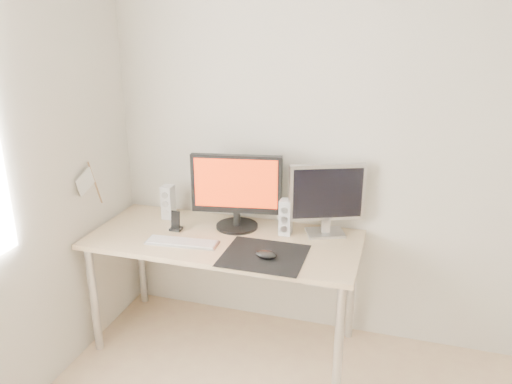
{
  "coord_description": "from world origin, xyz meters",
  "views": [
    {
      "loc": [
        0.03,
        -1.15,
        1.96
      ],
      "look_at": [
        -0.75,
        1.45,
        1.01
      ],
      "focal_mm": 35.0,
      "sensor_mm": 36.0,
      "label": 1
    }
  ],
  "objects_px": {
    "speaker_right": "(286,217)",
    "main_monitor": "(236,189)",
    "second_monitor": "(327,196)",
    "phone_dock": "(176,224)",
    "desk": "(224,249)",
    "keyboard": "(182,242)",
    "mouse": "(266,254)",
    "speaker_left": "(168,202)"
  },
  "relations": [
    {
      "from": "speaker_right",
      "to": "main_monitor",
      "type": "bearing_deg",
      "value": 178.85
    },
    {
      "from": "second_monitor",
      "to": "phone_dock",
      "type": "height_order",
      "value": "second_monitor"
    },
    {
      "from": "desk",
      "to": "speaker_right",
      "type": "height_order",
      "value": "speaker_right"
    },
    {
      "from": "desk",
      "to": "keyboard",
      "type": "distance_m",
      "value": 0.27
    },
    {
      "from": "main_monitor",
      "to": "keyboard",
      "type": "xyz_separation_m",
      "value": [
        -0.23,
        -0.31,
        -0.25
      ]
    },
    {
      "from": "mouse",
      "to": "second_monitor",
      "type": "distance_m",
      "value": 0.53
    },
    {
      "from": "second_monitor",
      "to": "speaker_left",
      "type": "distance_m",
      "value": 1.02
    },
    {
      "from": "speaker_right",
      "to": "phone_dock",
      "type": "distance_m",
      "value": 0.67
    },
    {
      "from": "mouse",
      "to": "keyboard",
      "type": "xyz_separation_m",
      "value": [
        -0.52,
        0.05,
        -0.02
      ]
    },
    {
      "from": "desk",
      "to": "second_monitor",
      "type": "relative_size",
      "value": 3.68
    },
    {
      "from": "desk",
      "to": "speaker_left",
      "type": "relative_size",
      "value": 7.33
    },
    {
      "from": "phone_dock",
      "to": "speaker_left",
      "type": "bearing_deg",
      "value": 127.56
    },
    {
      "from": "speaker_right",
      "to": "phone_dock",
      "type": "xyz_separation_m",
      "value": [
        -0.66,
        -0.14,
        -0.07
      ]
    },
    {
      "from": "main_monitor",
      "to": "keyboard",
      "type": "height_order",
      "value": "main_monitor"
    },
    {
      "from": "mouse",
      "to": "desk",
      "type": "bearing_deg",
      "value": 148.23
    },
    {
      "from": "mouse",
      "to": "main_monitor",
      "type": "distance_m",
      "value": 0.51
    },
    {
      "from": "desk",
      "to": "speaker_right",
      "type": "relative_size",
      "value": 7.33
    },
    {
      "from": "second_monitor",
      "to": "phone_dock",
      "type": "relative_size",
      "value": 3.5
    },
    {
      "from": "main_monitor",
      "to": "desk",
      "type": "bearing_deg",
      "value": -99.81
    },
    {
      "from": "second_monitor",
      "to": "speaker_right",
      "type": "bearing_deg",
      "value": -163.18
    },
    {
      "from": "main_monitor",
      "to": "second_monitor",
      "type": "relative_size",
      "value": 1.26
    },
    {
      "from": "keyboard",
      "to": "phone_dock",
      "type": "height_order",
      "value": "phone_dock"
    },
    {
      "from": "phone_dock",
      "to": "keyboard",
      "type": "bearing_deg",
      "value": -55.05
    },
    {
      "from": "speaker_right",
      "to": "keyboard",
      "type": "distance_m",
      "value": 0.63
    },
    {
      "from": "mouse",
      "to": "speaker_left",
      "type": "xyz_separation_m",
      "value": [
        -0.76,
        0.38,
        0.08
      ]
    },
    {
      "from": "main_monitor",
      "to": "speaker_right",
      "type": "relative_size",
      "value": 2.52
    },
    {
      "from": "mouse",
      "to": "phone_dock",
      "type": "xyz_separation_m",
      "value": [
        -0.63,
        0.21,
        0.01
      ]
    },
    {
      "from": "keyboard",
      "to": "phone_dock",
      "type": "xyz_separation_m",
      "value": [
        -0.12,
        0.17,
        0.03
      ]
    },
    {
      "from": "main_monitor",
      "to": "speaker_right",
      "type": "distance_m",
      "value": 0.34
    },
    {
      "from": "mouse",
      "to": "main_monitor",
      "type": "bearing_deg",
      "value": 129.02
    },
    {
      "from": "second_monitor",
      "to": "phone_dock",
      "type": "distance_m",
      "value": 0.93
    },
    {
      "from": "desk",
      "to": "speaker_left",
      "type": "bearing_deg",
      "value": 157.56
    },
    {
      "from": "mouse",
      "to": "phone_dock",
      "type": "bearing_deg",
      "value": 161.48
    },
    {
      "from": "mouse",
      "to": "phone_dock",
      "type": "distance_m",
      "value": 0.67
    },
    {
      "from": "second_monitor",
      "to": "keyboard",
      "type": "relative_size",
      "value": 1.01
    },
    {
      "from": "desk",
      "to": "speaker_left",
      "type": "height_order",
      "value": "speaker_left"
    },
    {
      "from": "main_monitor",
      "to": "speaker_right",
      "type": "height_order",
      "value": "main_monitor"
    },
    {
      "from": "second_monitor",
      "to": "keyboard",
      "type": "bearing_deg",
      "value": -154.26
    },
    {
      "from": "speaker_left",
      "to": "keyboard",
      "type": "height_order",
      "value": "speaker_left"
    },
    {
      "from": "desk",
      "to": "keyboard",
      "type": "bearing_deg",
      "value": -143.74
    },
    {
      "from": "mouse",
      "to": "speaker_right",
      "type": "xyz_separation_m",
      "value": [
        0.02,
        0.35,
        0.08
      ]
    },
    {
      "from": "main_monitor",
      "to": "speaker_left",
      "type": "height_order",
      "value": "main_monitor"
    }
  ]
}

